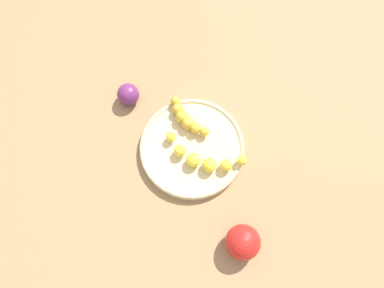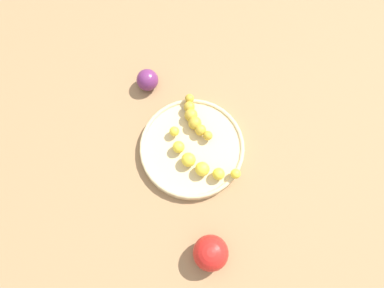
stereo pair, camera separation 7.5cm
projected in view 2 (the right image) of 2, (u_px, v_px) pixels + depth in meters
name	position (u px, v px, depth m)	size (l,w,h in m)	color
ground_plane	(192.00, 149.00, 0.82)	(2.40, 2.40, 0.00)	#936D47
fruit_bowl	(192.00, 148.00, 0.81)	(0.24, 0.24, 0.02)	#D1B784
banana_yellow	(198.00, 161.00, 0.77)	(0.19, 0.06, 0.03)	yellow
banana_spotted	(194.00, 118.00, 0.81)	(0.11, 0.07, 0.03)	gold
apple_red	(211.00, 253.00, 0.71)	(0.07, 0.07, 0.07)	red
plum_purple	(147.00, 80.00, 0.85)	(0.05, 0.05, 0.05)	#662659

